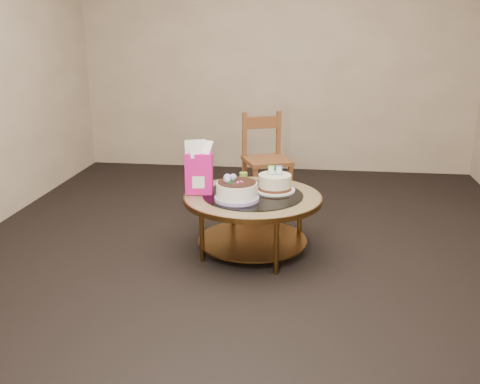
# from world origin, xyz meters

# --- Properties ---
(ground) EXTENTS (5.00, 5.00, 0.00)m
(ground) POSITION_xyz_m (0.00, 0.00, 0.00)
(ground) COLOR black
(ground) RESTS_ON ground
(room_walls) EXTENTS (4.52, 5.02, 2.61)m
(room_walls) POSITION_xyz_m (0.00, 0.00, 1.54)
(room_walls) COLOR #C3AE93
(room_walls) RESTS_ON ground
(coffee_table) EXTENTS (1.02, 1.02, 0.46)m
(coffee_table) POSITION_xyz_m (0.00, -0.00, 0.38)
(coffee_table) COLOR brown
(coffee_table) RESTS_ON ground
(decorated_cake) EXTENTS (0.32, 0.32, 0.18)m
(decorated_cake) POSITION_xyz_m (-0.10, -0.14, 0.52)
(decorated_cake) COLOR #A991CE
(decorated_cake) RESTS_ON coffee_table
(cream_cake) EXTENTS (0.31, 0.31, 0.19)m
(cream_cake) POSITION_xyz_m (0.15, 0.12, 0.52)
(cream_cake) COLOR white
(cream_cake) RESTS_ON coffee_table
(gift_bag) EXTENTS (0.21, 0.16, 0.39)m
(gift_bag) POSITION_xyz_m (-0.40, -0.01, 0.65)
(gift_bag) COLOR #EC1696
(gift_bag) RESTS_ON coffee_table
(pillar_candle) EXTENTS (0.12, 0.12, 0.09)m
(pillar_candle) POSITION_xyz_m (-0.11, 0.30, 0.49)
(pillar_candle) COLOR tan
(pillar_candle) RESTS_ON coffee_table
(dining_chair) EXTENTS (0.52, 0.52, 0.86)m
(dining_chair) POSITION_xyz_m (-0.00, 1.18, 0.44)
(dining_chair) COLOR brown
(dining_chair) RESTS_ON ground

